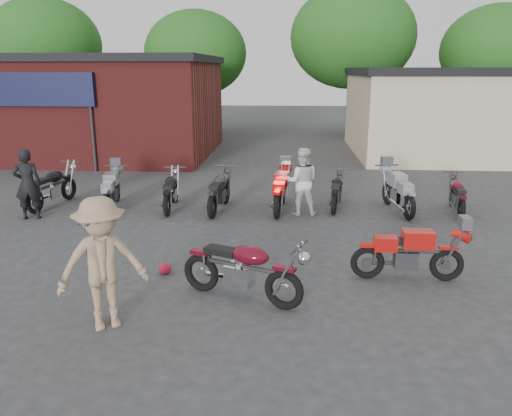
# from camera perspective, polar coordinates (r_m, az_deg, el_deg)

# --- Properties ---
(ground) EXTENTS (90.00, 90.00, 0.00)m
(ground) POSITION_cam_1_polar(r_m,az_deg,el_deg) (8.90, 0.02, -9.12)
(ground) COLOR #313134
(brick_building) EXTENTS (12.00, 8.00, 4.00)m
(brick_building) POSITION_cam_1_polar(r_m,az_deg,el_deg) (24.10, -19.84, 10.63)
(brick_building) COLOR maroon
(brick_building) RESTS_ON ground
(stucco_building) EXTENTS (10.00, 8.00, 3.50)m
(stucco_building) POSITION_cam_1_polar(r_m,az_deg,el_deg) (24.47, 23.17, 9.78)
(stucco_building) COLOR tan
(stucco_building) RESTS_ON ground
(tree_0) EXTENTS (6.56, 6.56, 8.20)m
(tree_0) POSITION_cam_1_polar(r_m,az_deg,el_deg) (33.39, -22.79, 15.12)
(tree_0) COLOR #154612
(tree_0) RESTS_ON ground
(tree_1) EXTENTS (5.92, 5.92, 7.40)m
(tree_1) POSITION_cam_1_polar(r_m,az_deg,el_deg) (30.57, -6.84, 15.49)
(tree_1) COLOR #154612
(tree_1) RESTS_ON ground
(tree_2) EXTENTS (7.04, 7.04, 8.80)m
(tree_2) POSITION_cam_1_polar(r_m,az_deg,el_deg) (30.27, 10.88, 16.65)
(tree_2) COLOR #154612
(tree_2) RESTS_ON ground
(tree_3) EXTENTS (6.08, 6.08, 7.60)m
(tree_3) POSITION_cam_1_polar(r_m,az_deg,el_deg) (32.17, 25.57, 14.31)
(tree_3) COLOR #154612
(tree_3) RESTS_ON ground
(vintage_motorcycle) EXTENTS (2.24, 1.47, 1.24)m
(vintage_motorcycle) POSITION_cam_1_polar(r_m,az_deg,el_deg) (8.21, -1.47, -6.59)
(vintage_motorcycle) COLOR #570A18
(vintage_motorcycle) RESTS_ON ground
(sportbike) EXTENTS (1.96, 0.67, 1.13)m
(sportbike) POSITION_cam_1_polar(r_m,az_deg,el_deg) (9.44, 17.21, -4.66)
(sportbike) COLOR red
(sportbike) RESTS_ON ground
(helmet) EXTENTS (0.26, 0.26, 0.22)m
(helmet) POSITION_cam_1_polar(r_m,az_deg,el_deg) (9.58, -10.35, -6.80)
(helmet) COLOR #B6132E
(helmet) RESTS_ON ground
(person_dark) EXTENTS (0.76, 0.60, 1.82)m
(person_dark) POSITION_cam_1_polar(r_m,az_deg,el_deg) (13.88, -24.64, 2.49)
(person_dark) COLOR black
(person_dark) RESTS_ON ground
(person_light) EXTENTS (0.88, 0.69, 1.78)m
(person_light) POSITION_cam_1_polar(r_m,az_deg,el_deg) (13.06, 5.25, 3.03)
(person_light) COLOR silver
(person_light) RESTS_ON ground
(person_tan) EXTENTS (1.49, 1.28, 2.00)m
(person_tan) POSITION_cam_1_polar(r_m,az_deg,el_deg) (7.59, -17.15, -6.12)
(person_tan) COLOR #9E7C61
(person_tan) RESTS_ON ground
(row_bike_0) EXTENTS (1.05, 2.20, 1.23)m
(row_bike_0) POSITION_cam_1_polar(r_m,az_deg,el_deg) (15.01, -22.23, 2.50)
(row_bike_0) COLOR black
(row_bike_0) RESTS_ON ground
(row_bike_1) EXTENTS (0.95, 2.06, 1.15)m
(row_bike_1) POSITION_cam_1_polar(r_m,az_deg,el_deg) (14.26, -16.22, 2.25)
(row_bike_1) COLOR gray
(row_bike_1) RESTS_ON ground
(row_bike_2) EXTENTS (0.78, 1.98, 1.12)m
(row_bike_2) POSITION_cam_1_polar(r_m,az_deg,el_deg) (13.81, -9.70, 2.16)
(row_bike_2) COLOR black
(row_bike_2) RESTS_ON ground
(row_bike_3) EXTENTS (0.90, 2.13, 1.20)m
(row_bike_3) POSITION_cam_1_polar(r_m,az_deg,el_deg) (13.47, -4.20, 2.18)
(row_bike_3) COLOR #252427
(row_bike_3) RESTS_ON ground
(row_bike_4) EXTENTS (0.91, 2.17, 1.23)m
(row_bike_4) POSITION_cam_1_polar(r_m,az_deg,el_deg) (13.46, 2.89, 2.25)
(row_bike_4) COLOR red
(row_bike_4) RESTS_ON ground
(row_bike_5) EXTENTS (0.92, 1.92, 1.07)m
(row_bike_5) POSITION_cam_1_polar(r_m,az_deg,el_deg) (13.89, 9.22, 2.15)
(row_bike_5) COLOR black
(row_bike_5) RESTS_ON ground
(row_bike_6) EXTENTS (1.04, 2.21, 1.23)m
(row_bike_6) POSITION_cam_1_polar(r_m,az_deg,el_deg) (13.88, 15.93, 2.08)
(row_bike_6) COLOR #8E919B
(row_bike_6) RESTS_ON ground
(row_bike_7) EXTENTS (0.84, 1.88, 1.05)m
(row_bike_7) POSITION_cam_1_polar(r_m,az_deg,el_deg) (14.31, 22.04, 1.56)
(row_bike_7) COLOR #570A1B
(row_bike_7) RESTS_ON ground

